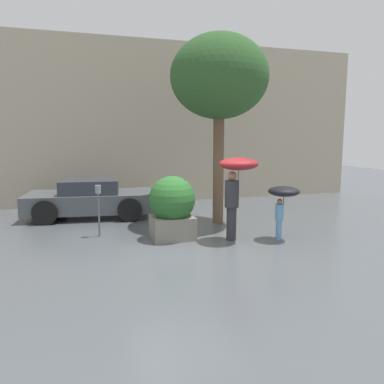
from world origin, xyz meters
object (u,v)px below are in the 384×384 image
object	(u,v)px
person_adult	(236,177)
parked_car_near	(91,199)
parking_meter	(98,200)
planter_box	(172,206)
street_tree	(219,78)
person_child	(283,196)

from	to	relation	value
person_adult	parked_car_near	xyz separation A→B (m)	(-3.22, 3.83, -0.96)
parking_meter	parked_car_near	bearing A→B (deg)	92.47
planter_box	parking_meter	world-z (taller)	planter_box
street_tree	person_child	bearing A→B (deg)	-68.05
person_adult	person_child	distance (m)	1.23
person_adult	parking_meter	xyz separation A→B (m)	(-3.11, 1.31, -0.60)
person_child	person_adult	bearing A→B (deg)	-175.93
parked_car_near	person_child	bearing A→B (deg)	-126.51
parked_car_near	street_tree	size ratio (longest dim) A/B	0.76
planter_box	person_child	bearing A→B (deg)	-19.31
planter_box	parked_car_near	size ratio (longest dim) A/B	0.39
planter_box	parking_meter	bearing A→B (deg)	157.53
person_child	parked_car_near	xyz separation A→B (m)	(-4.33, 4.10, -0.51)
parked_car_near	street_tree	xyz separation A→B (m)	(3.48, -1.99, 3.50)
parked_car_near	street_tree	world-z (taller)	street_tree
planter_box	person_child	size ratio (longest dim) A/B	1.18
planter_box	parked_car_near	distance (m)	3.70
street_tree	person_adult	bearing A→B (deg)	-97.85
person_adult	person_child	bearing A→B (deg)	24.93
street_tree	parking_meter	distance (m)	4.63
parked_car_near	parking_meter	bearing A→B (deg)	-170.57
person_child	planter_box	bearing A→B (deg)	178.62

